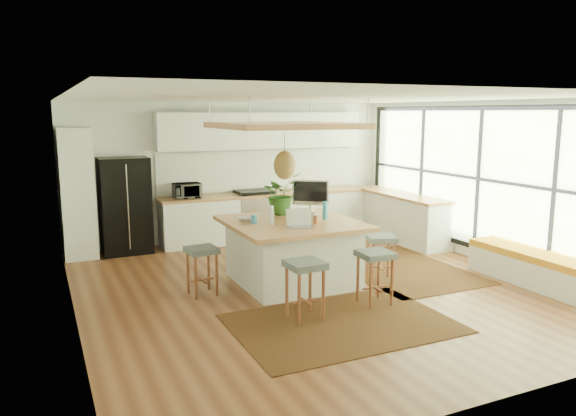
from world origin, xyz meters
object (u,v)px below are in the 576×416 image
stool_right_front (381,258)px  island (292,252)px  monitor (310,197)px  fridge (125,202)px  stool_near_left (305,291)px  stool_left_side (202,270)px  stool_near_right (375,278)px  island_plant (281,198)px  laptop (301,219)px  microwave (187,189)px  stool_right_back (342,243)px

stool_right_front → island: bearing=158.3°
stool_right_front → monitor: monitor is taller
fridge → stool_near_left: 4.54m
fridge → stool_left_side: fridge is taller
stool_near_right → island_plant: island_plant is taller
island → island_plant: 0.94m
stool_right_front → monitor: (-0.72, 0.93, 0.83)m
stool_right_front → monitor: size_ratio=1.20×
island → laptop: (-0.08, -0.46, 0.58)m
laptop → stool_left_side: bearing=170.6°
stool_near_left → laptop: bearing=66.8°
island → microwave: microwave is taller
stool_near_left → fridge: bearing=109.2°
monitor → microwave: bearing=156.1°
monitor → fridge: bearing=172.3°
island_plant → stool_right_front: bearing=-43.4°
stool_right_front → stool_right_back: bearing=93.5°
island → stool_near_left: 1.48m
stool_near_right → stool_right_front: bearing=51.4°
stool_near_left → island_plant: size_ratio=1.12×
stool_left_side → laptop: size_ratio=1.79×
stool_right_front → laptop: laptop is taller
island → microwave: bearing=106.4°
fridge → laptop: size_ratio=4.56×
stool_right_front → laptop: (-1.32, 0.03, 0.70)m
fridge → stool_left_side: (0.59, -2.84, -0.57)m
microwave → stool_near_right: bearing=-69.6°
stool_near_right → fridge: bearing=121.6°
fridge → stool_right_back: fridge is taller
island_plant → microwave: bearing=112.4°
fridge → stool_right_back: bearing=-36.9°
stool_near_right → microwave: bearing=109.1°
fridge → stool_near_right: bearing=-59.0°
island_plant → stool_right_back: bearing=-2.1°
laptop → stool_near_left: bearing=-102.2°
stool_left_side → laptop: laptop is taller
island → laptop: 0.75m
island → stool_right_front: island is taller
monitor → laptop: bearing=-87.5°
island_plant → monitor: bearing=-20.4°
stool_left_side → island_plant: island_plant is taller
island → stool_right_front: bearing=-21.7°
stool_right_back → monitor: monitor is taller
microwave → island_plant: size_ratio=0.77×
stool_right_front → stool_left_side: 2.65m
stool_near_left → stool_right_front: stool_near_left is taller
island → stool_right_back: island is taller
island → stool_left_side: 1.37m
stool_near_right → monitor: monitor is taller
laptop → island_plant: (0.17, 1.06, 0.13)m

